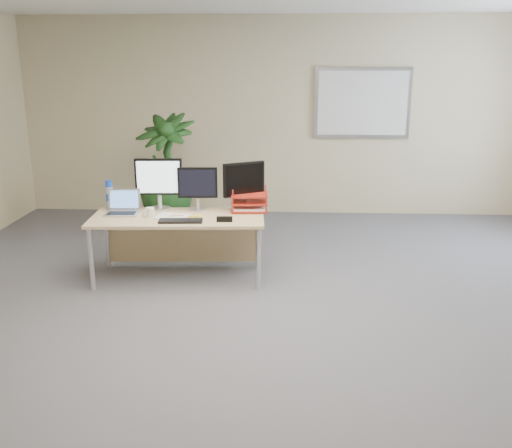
# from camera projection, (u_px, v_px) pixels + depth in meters

# --- Properties ---
(floor) EXTENTS (8.00, 8.00, 0.00)m
(floor) POSITION_uv_depth(u_px,v_px,m) (261.00, 344.00, 4.40)
(floor) COLOR #4E4E54
(floor) RESTS_ON ground
(back_wall) EXTENTS (7.00, 0.04, 2.70)m
(back_wall) POSITION_uv_depth(u_px,v_px,m) (274.00, 117.00, 7.87)
(back_wall) COLOR #C6BC8C
(back_wall) RESTS_ON floor
(whiteboard) EXTENTS (1.30, 0.04, 0.95)m
(whiteboard) POSITION_uv_depth(u_px,v_px,m) (362.00, 103.00, 7.72)
(whiteboard) COLOR #A5A4A9
(whiteboard) RESTS_ON back_wall
(desk) EXTENTS (1.71, 0.80, 0.64)m
(desk) POSITION_uv_depth(u_px,v_px,m) (179.00, 227.00, 5.68)
(desk) COLOR #D1B67B
(desk) RESTS_ON floor
(floor_plant) EXTENTS (1.05, 1.05, 1.50)m
(floor_plant) POSITION_uv_depth(u_px,v_px,m) (166.00, 173.00, 7.16)
(floor_plant) COLOR #153B16
(floor_plant) RESTS_ON floor
(monitor_left) EXTENTS (0.47, 0.21, 0.52)m
(monitor_left) POSITION_uv_depth(u_px,v_px,m) (159.00, 181.00, 5.72)
(monitor_left) COLOR silver
(monitor_left) RESTS_ON desk
(monitor_right) EXTENTS (0.40, 0.18, 0.44)m
(monitor_right) POSITION_uv_depth(u_px,v_px,m) (198.00, 186.00, 5.70)
(monitor_right) COLOR silver
(monitor_right) RESTS_ON desk
(monitor_dark) EXTENTS (0.40, 0.25, 0.49)m
(monitor_dark) POSITION_uv_depth(u_px,v_px,m) (244.00, 183.00, 5.71)
(monitor_dark) COLOR silver
(monitor_dark) RESTS_ON desk
(laptop) EXTENTS (0.33, 0.30, 0.23)m
(laptop) POSITION_uv_depth(u_px,v_px,m) (123.00, 207.00, 5.66)
(laptop) COLOR #BBBBC0
(laptop) RESTS_ON desk
(keyboard) EXTENTS (0.42, 0.16, 0.02)m
(keyboard) POSITION_uv_depth(u_px,v_px,m) (181.00, 221.00, 5.36)
(keyboard) COLOR black
(keyboard) RESTS_ON desk
(coffee_mug) EXTENTS (0.12, 0.08, 0.09)m
(coffee_mug) POSITION_uv_depth(u_px,v_px,m) (150.00, 212.00, 5.52)
(coffee_mug) COLOR white
(coffee_mug) RESTS_ON desk
(spiral_notebook) EXTENTS (0.34, 0.27, 0.01)m
(spiral_notebook) POSITION_uv_depth(u_px,v_px,m) (173.00, 216.00, 5.53)
(spiral_notebook) COLOR silver
(spiral_notebook) RESTS_ON desk
(orange_pen) EXTENTS (0.13, 0.04, 0.01)m
(orange_pen) POSITION_uv_depth(u_px,v_px,m) (176.00, 216.00, 5.52)
(orange_pen) COLOR #E04918
(orange_pen) RESTS_ON spiral_notebook
(yellow_highlighter) EXTENTS (0.13, 0.04, 0.02)m
(yellow_highlighter) POSITION_uv_depth(u_px,v_px,m) (196.00, 216.00, 5.53)
(yellow_highlighter) COLOR #FFF31A
(yellow_highlighter) RESTS_ON desk
(water_bottle) EXTENTS (0.08, 0.08, 0.30)m
(water_bottle) POSITION_uv_depth(u_px,v_px,m) (110.00, 196.00, 5.78)
(water_bottle) COLOR silver
(water_bottle) RESTS_ON desk
(letter_tray) EXTENTS (0.37, 0.29, 0.17)m
(letter_tray) POSITION_uv_depth(u_px,v_px,m) (249.00, 204.00, 5.74)
(letter_tray) COLOR #AC2215
(letter_tray) RESTS_ON desk
(stapler) EXTENTS (0.15, 0.05, 0.05)m
(stapler) POSITION_uv_depth(u_px,v_px,m) (225.00, 219.00, 5.37)
(stapler) COLOR black
(stapler) RESTS_ON desk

